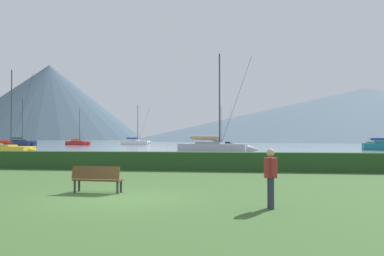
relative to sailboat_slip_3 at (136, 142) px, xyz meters
The scene contains 14 objects.
ground_plane 93.46m from the sailboat_slip_3, 74.01° to the right, with size 1000.00×1000.00×0.00m, color #3D602D.
harbor_water 53.74m from the sailboat_slip_3, 61.37° to the left, with size 320.00×246.00×0.00m, color #8499A8.
hedge_line 82.93m from the sailboat_slip_3, 71.91° to the right, with size 80.00×1.20×1.10m, color #284C23.
sailboat_slip_3 is the anchor object (origin of this frame).
sailboat_slip_4 62.98m from the sailboat_slip_3, 65.45° to the right, with size 9.47×4.59×11.66m.
sailboat_slip_5 15.45m from the sailboat_slip_3, 168.76° to the right, with size 7.84×4.02×9.68m.
sailboat_slip_6 22.84m from the sailboat_slip_3, ahead, with size 6.78×2.17×10.25m.
sailboat_slip_7 28.64m from the sailboat_slip_3, 149.43° to the right, with size 9.48×4.80×11.59m.
sailboat_slip_8 61.05m from the sailboat_slip_3, 87.45° to the right, with size 7.33×2.94×9.74m.
sailboat_slip_10 61.22m from the sailboat_slip_3, ahead, with size 8.24×3.56×9.70m.
park_bench_near_path 92.15m from the sailboat_slip_3, 74.55° to the right, with size 1.80×0.57×0.95m.
person_seated_viewer 96.03m from the sailboat_slip_3, 71.51° to the right, with size 0.36×0.56×1.65m.
distant_hill_west_ridge 302.33m from the sailboat_slip_3, 122.58° to the left, with size 186.56×186.56×73.40m, color #425666.
distant_hill_east_ridge 235.42m from the sailboat_slip_3, 59.75° to the left, with size 350.78×350.78×39.26m, color #4C6070.
Camera 1 is at (4.07, -12.14, 1.95)m, focal length 36.32 mm.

